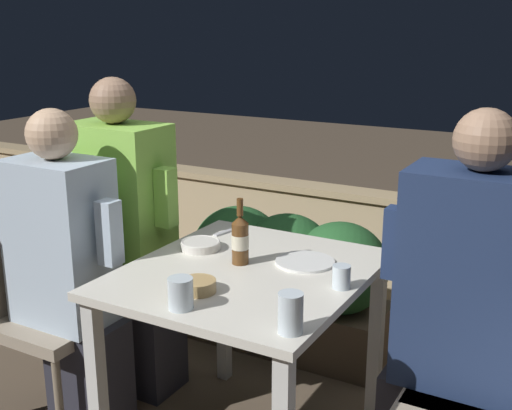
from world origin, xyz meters
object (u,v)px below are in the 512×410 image
Objects in this scene: person_blue_shirt at (69,272)px; beer_bottle at (240,239)px; person_green_blouse at (126,238)px; chair_left_near at (37,294)px; person_navy_jumper at (459,316)px; potted_plant at (136,249)px; chair_left_far at (95,268)px.

person_blue_shirt reaches higher than beer_bottle.
person_green_blouse reaches higher than person_blue_shirt.
person_navy_jumper reaches higher than chair_left_near.
person_green_blouse reaches higher than potted_plant.
chair_left_near is 0.24m from person_blue_shirt.
person_blue_shirt is at bearing -162.89° from beer_bottle.
chair_left_far is 0.45m from potted_plant.
person_blue_shirt is at bearing 0.00° from chair_left_near.
chair_left_near is at bearing -121.05° from person_green_blouse.
person_blue_shirt is 5.27× the size of beer_bottle.
chair_left_near is 0.42m from person_green_blouse.
person_navy_jumper is (1.41, -0.04, -0.02)m from person_green_blouse.
beer_bottle reaches higher than chair_left_far.
chair_left_near is 0.62× the size of person_green_blouse.
chair_left_far is 0.62× the size of person_green_blouse.
person_blue_shirt is 0.93× the size of person_green_blouse.
potted_plant is at bearing 126.19° from person_green_blouse.
potted_plant is at bearing 164.76° from person_navy_jumper.
person_green_blouse is at bearing -53.81° from potted_plant.
chair_left_far is 0.26m from person_green_blouse.
person_blue_shirt is 1.44m from person_navy_jumper.
potted_plant is (-1.72, 0.47, -0.22)m from person_navy_jumper.
potted_plant is at bearing 149.79° from beer_bottle.
person_blue_shirt is at bearing -67.91° from potted_plant.
chair_left_near is 3.50× the size of beer_bottle.
beer_bottle is at bearing -173.25° from person_navy_jumper.
person_green_blouse is 1.41m from person_navy_jumper.
chair_left_far reaches higher than potted_plant.
chair_left_far is (-0.19, 0.33, -0.13)m from person_blue_shirt.
chair_left_far is at bearing 178.53° from person_navy_jumper.
beer_bottle is at bearing -8.88° from chair_left_far.
chair_left_near is at bearing -166.67° from beer_bottle.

